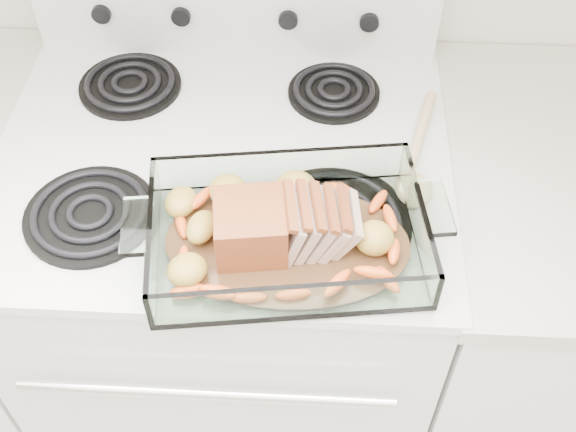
{
  "coord_description": "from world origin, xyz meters",
  "views": [
    {
      "loc": [
        0.16,
        0.77,
        1.8
      ],
      "look_at": [
        0.12,
        1.46,
        0.99
      ],
      "focal_mm": 45.0,
      "sensor_mm": 36.0,
      "label": 1
    }
  ],
  "objects_px": {
    "electric_range": "(236,299)",
    "baking_dish": "(287,238)",
    "counter_right": "(541,317)",
    "pork_roast": "(273,226)"
  },
  "relations": [
    {
      "from": "counter_right",
      "to": "baking_dish",
      "type": "xyz_separation_m",
      "value": [
        -0.54,
        -0.21,
        0.5
      ]
    },
    {
      "from": "electric_range",
      "to": "pork_roast",
      "type": "relative_size",
      "value": 5.23
    },
    {
      "from": "electric_range",
      "to": "baking_dish",
      "type": "distance_m",
      "value": 0.54
    },
    {
      "from": "electric_range",
      "to": "baking_dish",
      "type": "xyz_separation_m",
      "value": [
        0.12,
        -0.21,
        0.48
      ]
    },
    {
      "from": "electric_range",
      "to": "baking_dish",
      "type": "relative_size",
      "value": 2.78
    },
    {
      "from": "electric_range",
      "to": "pork_roast",
      "type": "distance_m",
      "value": 0.56
    },
    {
      "from": "electric_range",
      "to": "pork_roast",
      "type": "bearing_deg",
      "value": -64.07
    },
    {
      "from": "baking_dish",
      "to": "pork_roast",
      "type": "height_order",
      "value": "pork_roast"
    },
    {
      "from": "pork_roast",
      "to": "counter_right",
      "type": "bearing_deg",
      "value": -1.55
    },
    {
      "from": "counter_right",
      "to": "pork_roast",
      "type": "distance_m",
      "value": 0.8
    }
  ]
}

